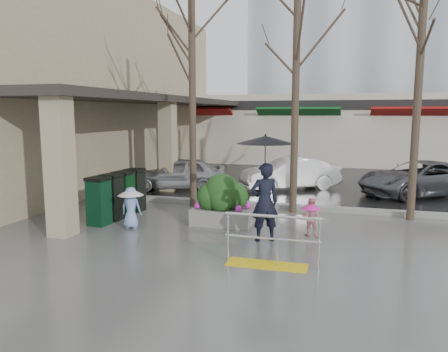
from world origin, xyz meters
The scene contains 20 objects.
ground centered at (0.00, 0.00, 0.00)m, with size 120.00×120.00×0.00m, color #51514F.
street_asphalt centered at (0.00, 22.00, 0.01)m, with size 120.00×36.00×0.01m, color black.
curb centered at (0.00, 4.00, 0.07)m, with size 120.00×0.30×0.15m, color gray.
near_building centered at (-9.00, 8.00, 4.00)m, with size 6.00×18.00×8.00m, color tan.
canopy_slab centered at (-4.80, 8.00, 3.62)m, with size 2.80×18.00×0.25m, color #2D2823.
pillar_front centered at (-3.90, -0.50, 1.75)m, with size 0.55×0.55×3.50m, color tan.
pillar_back centered at (-3.90, 6.00, 1.75)m, with size 0.55×0.55×3.50m, color tan.
storefront_row centered at (2.00, 17.97, 2.01)m, with size 34.00×6.74×4.00m.
handrail centered at (1.36, -1.20, 0.38)m, with size 1.90×0.50×1.03m.
tree_west centered at (-2.00, 3.60, 5.08)m, with size 3.20×3.20×6.80m.
tree_midwest centered at (1.20, 3.60, 5.23)m, with size 3.20×3.20×7.00m.
tree_mideast centered at (4.50, 3.60, 4.86)m, with size 3.20×3.20×6.50m.
woman centered at (0.93, 0.44, 1.47)m, with size 1.35×1.35×2.51m.
child_pink centered at (1.93, 1.17, 0.53)m, with size 0.48×0.48×0.94m.
child_blue centered at (-2.63, 0.60, 0.66)m, with size 0.67×0.67×1.09m.
planter centered at (-0.43, 1.56, 0.66)m, with size 1.59×0.94×1.39m.
news_boxes centered at (-3.54, 1.54, 0.65)m, with size 0.68×2.36×1.30m.
car_a centered at (-3.67, 6.38, 0.63)m, with size 1.49×3.70×1.26m, color #A1A0A5.
car_b centered at (0.56, 7.58, 0.63)m, with size 1.33×3.82×1.26m, color white.
car_c centered at (5.27, 7.55, 0.63)m, with size 2.09×4.53×1.26m, color #525459.
Camera 1 is at (2.79, -9.40, 3.00)m, focal length 35.00 mm.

